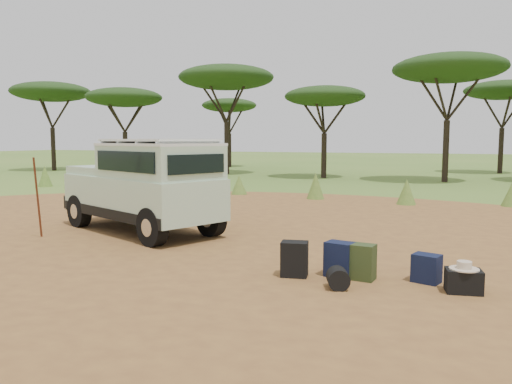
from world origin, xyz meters
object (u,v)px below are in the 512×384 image
(duffel_navy, at_px, (426,269))
(backpack_olive, at_px, (361,262))
(backpack_navy, at_px, (340,260))
(walking_staff, at_px, (38,198))
(safari_vehicle, at_px, (145,188))
(backpack_black, at_px, (294,259))
(hard_case, at_px, (464,281))

(duffel_navy, bearing_deg, backpack_olive, -150.30)
(backpack_navy, bearing_deg, backpack_olive, 6.95)
(backpack_olive, relative_size, duffel_navy, 1.28)
(walking_staff, bearing_deg, safari_vehicle, 9.95)
(backpack_black, relative_size, hard_case, 1.17)
(walking_staff, bearing_deg, hard_case, -36.72)
(backpack_black, distance_m, backpack_navy, 0.66)
(hard_case, bearing_deg, backpack_black, 171.76)
(safari_vehicle, distance_m, backpack_olive, 5.46)
(backpack_black, bearing_deg, walking_staff, 162.01)
(safari_vehicle, height_order, backpack_black, safari_vehicle)
(backpack_olive, xyz_separation_m, hard_case, (1.36, -0.14, -0.10))
(safari_vehicle, relative_size, backpack_black, 8.44)
(backpack_black, xyz_separation_m, backpack_olive, (0.95, 0.19, -0.00))
(safari_vehicle, height_order, duffel_navy, safari_vehicle)
(backpack_navy, distance_m, duffel_navy, 1.21)
(backpack_navy, xyz_separation_m, hard_case, (1.68, -0.17, -0.10))
(walking_staff, xyz_separation_m, backpack_black, (5.68, -0.83, -0.57))
(backpack_navy, bearing_deg, safari_vehicle, 169.75)
(walking_staff, bearing_deg, backpack_black, -39.49)
(safari_vehicle, distance_m, walking_staff, 2.14)
(backpack_black, relative_size, duffel_navy, 1.29)
(walking_staff, xyz_separation_m, duffel_navy, (7.50, -0.45, -0.63))
(safari_vehicle, xyz_separation_m, walking_staff, (-1.61, -1.40, -0.14))
(safari_vehicle, bearing_deg, backpack_black, -4.91)
(safari_vehicle, distance_m, duffel_navy, 6.23)
(walking_staff, distance_m, hard_case, 8.05)
(backpack_black, bearing_deg, safari_vehicle, 141.58)
(backpack_black, distance_m, duffel_navy, 1.86)
(duffel_navy, bearing_deg, backpack_black, -150.36)
(safari_vehicle, relative_size, walking_staff, 2.61)
(walking_staff, relative_size, backpack_black, 3.23)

